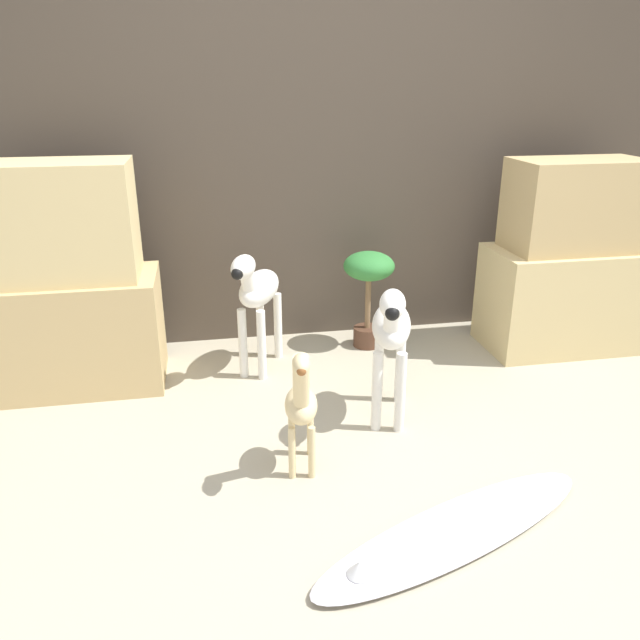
{
  "coord_description": "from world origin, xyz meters",
  "views": [
    {
      "loc": [
        -0.67,
        -1.96,
        1.51
      ],
      "look_at": [
        -0.14,
        0.89,
        0.38
      ],
      "focal_mm": 35.0,
      "sensor_mm": 36.0,
      "label": 1
    }
  ],
  "objects_px": {
    "giraffe_figurine": "(301,402)",
    "surfboard": "(455,531)",
    "potted_palm_front": "(369,280)",
    "zebra_right": "(391,331)",
    "zebra_left": "(257,293)"
  },
  "relations": [
    {
      "from": "potted_palm_front",
      "to": "surfboard",
      "type": "xyz_separation_m",
      "value": [
        -0.12,
        -1.7,
        -0.4
      ]
    },
    {
      "from": "zebra_left",
      "to": "surfboard",
      "type": "height_order",
      "value": "zebra_left"
    },
    {
      "from": "giraffe_figurine",
      "to": "surfboard",
      "type": "xyz_separation_m",
      "value": [
        0.47,
        -0.49,
        -0.29
      ]
    },
    {
      "from": "zebra_left",
      "to": "giraffe_figurine",
      "type": "relative_size",
      "value": 1.19
    },
    {
      "from": "zebra_right",
      "to": "surfboard",
      "type": "relative_size",
      "value": 0.57
    },
    {
      "from": "zebra_right",
      "to": "zebra_left",
      "type": "relative_size",
      "value": 1.0
    },
    {
      "from": "giraffe_figurine",
      "to": "surfboard",
      "type": "distance_m",
      "value": 0.74
    },
    {
      "from": "surfboard",
      "to": "potted_palm_front",
      "type": "bearing_deg",
      "value": 85.85
    },
    {
      "from": "zebra_right",
      "to": "zebra_left",
      "type": "xyz_separation_m",
      "value": [
        -0.55,
        0.65,
        0.0
      ]
    },
    {
      "from": "giraffe_figurine",
      "to": "surfboard",
      "type": "height_order",
      "value": "giraffe_figurine"
    },
    {
      "from": "potted_palm_front",
      "to": "surfboard",
      "type": "relative_size",
      "value": 0.47
    },
    {
      "from": "zebra_left",
      "to": "surfboard",
      "type": "relative_size",
      "value": 0.57
    },
    {
      "from": "zebra_right",
      "to": "potted_palm_front",
      "type": "distance_m",
      "value": 0.87
    },
    {
      "from": "zebra_right",
      "to": "surfboard",
      "type": "distance_m",
      "value": 0.94
    },
    {
      "from": "giraffe_figurine",
      "to": "potted_palm_front",
      "type": "distance_m",
      "value": 1.34
    }
  ]
}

